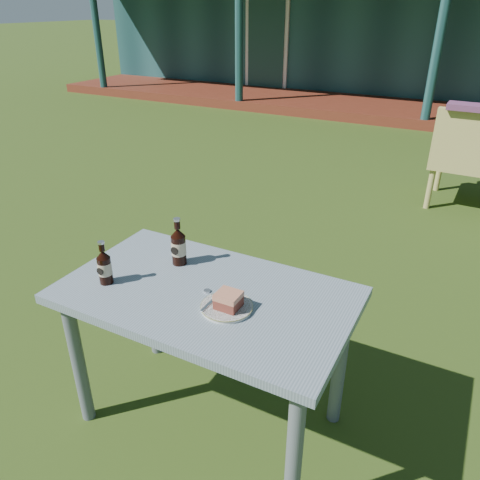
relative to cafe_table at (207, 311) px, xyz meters
The scene contains 10 objects.
ground 1.72m from the cafe_table, 90.00° to the left, with size 80.00×80.00×0.00m, color #334916.
pavilion 11.03m from the cafe_table, 90.00° to the left, with size 15.80×8.30×3.45m.
cafe_table is the anchor object (origin of this frame).
plate 0.19m from the cafe_table, 26.04° to the right, with size 0.20×0.20×0.01m.
cake_slice 0.22m from the cafe_table, 25.81° to the right, with size 0.09×0.09×0.06m.
fork 0.16m from the cafe_table, 46.99° to the right, with size 0.01×0.14×0.00m, color silver.
cola_bottle_near 0.33m from the cafe_table, 148.13° to the left, with size 0.07×0.07×0.22m.
cola_bottle_far 0.46m from the cafe_table, 161.01° to the right, with size 0.06×0.06×0.19m.
bottle_cap 0.11m from the cafe_table, 19.03° to the right, with size 0.03×0.03×0.01m, color silver.
armchair_left 3.44m from the cafe_table, 76.17° to the left, with size 0.72×0.68×0.95m.
Camera 1 is at (0.88, -2.96, 1.78)m, focal length 35.00 mm.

